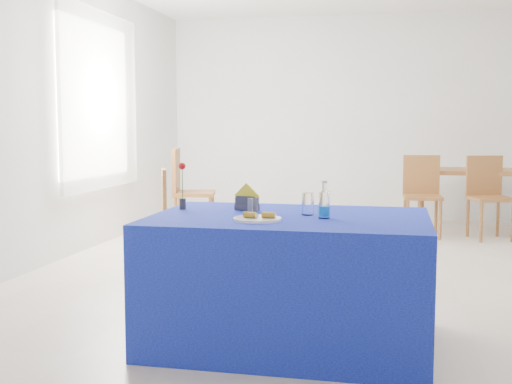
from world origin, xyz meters
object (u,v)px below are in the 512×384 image
at_px(chair_win_b, 186,186).
at_px(chair_bg_right, 487,191).
at_px(blue_table, 289,279).
at_px(water_bottle, 324,206).
at_px(plate, 257,219).
at_px(chair_bg_left, 422,190).
at_px(oak_table, 472,176).
at_px(chair_win_a, 174,205).

bearing_deg(chair_win_b, chair_bg_right, -91.51).
bearing_deg(blue_table, water_bottle, -15.95).
xyz_separation_m(plate, chair_bg_left, (1.06, 4.22, -0.22)).
distance_m(oak_table, chair_win_a, 3.79).
height_order(plate, chair_win_a, chair_win_a).
height_order(water_bottle, chair_bg_left, water_bottle).
distance_m(blue_table, chair_bg_right, 4.32).
height_order(water_bottle, chair_win_a, water_bottle).
bearing_deg(chair_bg_left, plate, -108.04).
xyz_separation_m(blue_table, chair_bg_right, (1.64, 3.99, 0.16)).
bearing_deg(chair_bg_right, blue_table, -129.21).
xyz_separation_m(chair_bg_left, chair_bg_right, (0.72, -0.01, 0.00)).
height_order(oak_table, chair_bg_right, chair_bg_right).
distance_m(water_bottle, chair_win_a, 2.96).
relative_size(plate, chair_win_a, 0.31).
bearing_deg(water_bottle, oak_table, 73.90).
relative_size(water_bottle, chair_win_b, 0.21).
height_order(oak_table, chair_win_b, chair_win_b).
distance_m(chair_bg_left, chair_bg_right, 0.72).
bearing_deg(chair_win_a, blue_table, -169.42).
bearing_deg(chair_bg_left, oak_table, 37.49).
bearing_deg(blue_table, chair_win_a, 123.45).
height_order(plate, water_bottle, water_bottle).
distance_m(oak_table, chair_win_b, 3.49).
bearing_deg(chair_win_a, plate, -174.27).
height_order(chair_bg_left, chair_bg_right, chair_bg_right).
distance_m(plate, chair_win_a, 2.91).
height_order(plate, oak_table, plate).
xyz_separation_m(blue_table, chair_win_a, (-1.53, 2.31, 0.12)).
xyz_separation_m(chair_bg_left, chair_win_a, (-2.45, -1.68, -0.05)).
height_order(water_bottle, chair_win_b, chair_win_b).
height_order(blue_table, chair_win_a, chair_win_a).
bearing_deg(oak_table, chair_win_b, -159.84).
xyz_separation_m(blue_table, water_bottle, (0.21, -0.06, 0.45)).
distance_m(plate, oak_table, 5.05).
xyz_separation_m(water_bottle, chair_win_b, (-1.95, 3.39, -0.24)).
height_order(blue_table, chair_win_b, chair_win_b).
xyz_separation_m(water_bottle, chair_win_a, (-1.74, 2.37, -0.33)).
distance_m(chair_bg_right, chair_win_b, 3.45).
bearing_deg(oak_table, chair_bg_right, -78.66).
distance_m(chair_win_a, chair_win_b, 1.05).
distance_m(blue_table, chair_bg_left, 4.10).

